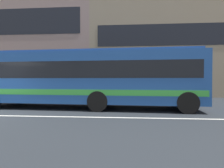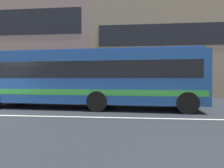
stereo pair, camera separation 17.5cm
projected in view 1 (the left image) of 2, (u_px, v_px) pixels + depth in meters
apartment_block_left at (12, 43)px, 23.52m from camera, size 20.84×10.09×11.99m
apartment_block_right at (183, 51)px, 21.87m from camera, size 19.24×10.09×9.46m
transit_bus at (89, 77)px, 10.71m from camera, size 11.97×3.27×3.08m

